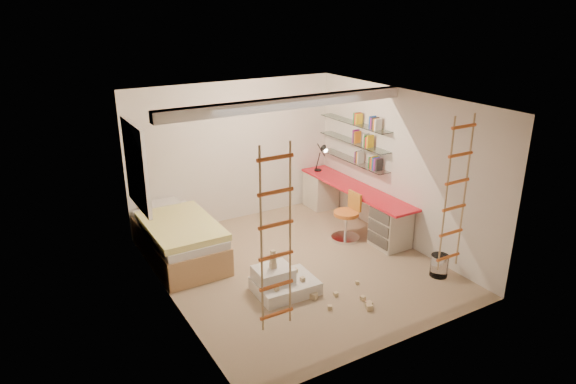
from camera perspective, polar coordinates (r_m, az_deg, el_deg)
floor at (r=8.12m, az=1.08°, el=-8.27°), size 4.50×4.50×0.00m
ceiling_beam at (r=7.50m, az=0.00°, el=9.85°), size 4.00×0.18×0.16m
window_frame at (r=8.11m, az=-16.54°, el=2.74°), size 0.06×1.15×1.35m
window_blind at (r=8.12m, az=-16.26°, el=2.79°), size 0.02×1.00×1.20m
rope_ladder_left at (r=5.47m, az=-1.35°, el=-5.39°), size 0.41×0.04×2.13m
rope_ladder_right at (r=7.08m, az=18.12°, el=-0.30°), size 0.41×0.04×2.13m
waste_bin at (r=8.12m, az=16.46°, el=-7.84°), size 0.27×0.27×0.34m
desk at (r=9.48m, az=7.26°, el=-1.37°), size 0.56×2.80×0.75m
shelves at (r=9.43m, az=7.31°, el=5.53°), size 0.25×1.80×0.71m
bed at (r=8.42m, az=-12.01°, el=-5.12°), size 1.02×2.00×0.69m
task_lamp at (r=9.95m, az=3.88°, el=4.27°), size 0.14×0.36×0.57m
swivel_chair at (r=8.93m, az=6.58°, el=-3.40°), size 0.50×0.50×0.84m
play_platform at (r=7.40m, az=-0.69°, el=-10.02°), size 0.88×0.69×0.38m
toy_blocks at (r=7.27m, az=3.67°, el=-10.33°), size 1.32×1.15×0.65m
books at (r=9.40m, az=7.33°, el=6.08°), size 0.14×0.70×0.92m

